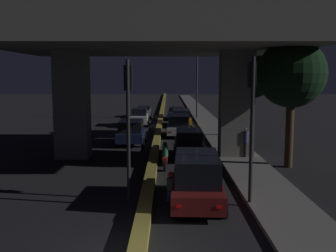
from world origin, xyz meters
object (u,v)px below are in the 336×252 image
(traffic_light_left_of_median, at_px, (128,108))
(motorcycle_red_filtering_mid, at_px, (165,157))
(traffic_light_right_of_median, at_px, (251,106))
(motorcycle_blue_filtering_near, at_px, (171,192))
(car_white_second_oncoming, at_px, (139,117))
(car_silver_third, at_px, (178,125))
(car_taxi_yellow_fourth, at_px, (181,117))
(car_dark_red_lead, at_px, (197,179))
(street_lamp, at_px, (194,75))
(car_silver_third_oncoming, at_px, (143,111))
(car_dark_blue_lead_oncoming, at_px, (131,131))
(car_dark_blue_fifth, at_px, (176,113))
(pedestrian_on_sidewalk, at_px, (245,142))
(car_black_second, at_px, (188,143))

(traffic_light_left_of_median, height_order, motorcycle_red_filtering_mid, traffic_light_left_of_median)
(traffic_light_right_of_median, distance_m, motorcycle_blue_filtering_near, 4.47)
(traffic_light_right_of_median, height_order, motorcycle_blue_filtering_near, traffic_light_right_of_median)
(car_white_second_oncoming, bearing_deg, traffic_light_left_of_median, 1.90)
(car_silver_third, distance_m, car_taxi_yellow_fourth, 6.96)
(traffic_light_left_of_median, bearing_deg, car_dark_red_lead, 4.61)
(street_lamp, bearing_deg, motorcycle_blue_filtering_near, -95.49)
(traffic_light_right_of_median, bearing_deg, car_white_second_oncoming, 103.75)
(traffic_light_right_of_median, height_order, car_white_second_oncoming, traffic_light_right_of_median)
(car_silver_third, xyz_separation_m, car_silver_third_oncoming, (-3.88, 15.53, -0.23))
(car_dark_blue_lead_oncoming, bearing_deg, traffic_light_left_of_median, 4.66)
(car_white_second_oncoming, height_order, motorcycle_blue_filtering_near, car_white_second_oncoming)
(car_dark_blue_fifth, bearing_deg, car_silver_third_oncoming, 59.66)
(traffic_light_left_of_median, distance_m, traffic_light_right_of_median, 4.65)
(car_dark_blue_lead_oncoming, xyz_separation_m, car_white_second_oncoming, (-0.18, 10.74, -0.01))
(car_dark_red_lead, xyz_separation_m, car_white_second_oncoming, (-4.02, 24.46, -0.08))
(pedestrian_on_sidewalk, bearing_deg, car_dark_blue_fifth, 99.27)
(traffic_light_right_of_median, distance_m, motorcycle_red_filtering_mid, 7.66)
(pedestrian_on_sidewalk, bearing_deg, car_white_second_oncoming, 114.85)
(car_dark_blue_fifth, height_order, motorcycle_blue_filtering_near, car_dark_blue_fifth)
(car_dark_red_lead, bearing_deg, car_silver_third_oncoming, 9.64)
(car_silver_third, xyz_separation_m, car_taxi_yellow_fourth, (0.45, 6.95, -0.06))
(motorcycle_blue_filtering_near, bearing_deg, car_silver_third, 0.70)
(traffic_light_right_of_median, bearing_deg, car_dark_blue_fifth, 94.04)
(street_lamp, relative_size, pedestrian_on_sidewalk, 4.81)
(traffic_light_left_of_median, bearing_deg, pedestrian_on_sidewalk, 54.02)
(car_black_second, xyz_separation_m, motorcycle_red_filtering_mid, (-1.44, -3.00, -0.26))
(car_taxi_yellow_fourth, xyz_separation_m, pedestrian_on_sidewalk, (3.30, -16.31, 0.20))
(car_dark_blue_fifth, height_order, car_dark_blue_lead_oncoming, car_dark_blue_lead_oncoming)
(street_lamp, xyz_separation_m, motorcycle_blue_filtering_near, (-2.99, -31.14, -4.49))
(car_silver_third_oncoming, bearing_deg, motorcycle_red_filtering_mid, 3.65)
(pedestrian_on_sidewalk, bearing_deg, car_taxi_yellow_fourth, 101.43)
(car_silver_third, relative_size, car_taxi_yellow_fourth, 0.89)
(traffic_light_left_of_median, distance_m, car_silver_third, 18.19)
(traffic_light_right_of_median, relative_size, motorcycle_red_filtering_mid, 3.19)
(traffic_light_left_of_median, distance_m, street_lamp, 31.30)
(traffic_light_left_of_median, relative_size, car_dark_red_lead, 1.19)
(car_dark_red_lead, distance_m, car_black_second, 8.90)
(car_silver_third, relative_size, pedestrian_on_sidewalk, 2.29)
(street_lamp, bearing_deg, car_white_second_oncoming, -133.78)
(car_dark_blue_lead_oncoming, height_order, pedestrian_on_sidewalk, pedestrian_on_sidewalk)
(traffic_light_left_of_median, distance_m, car_white_second_oncoming, 24.88)
(traffic_light_left_of_median, xyz_separation_m, car_dark_blue_lead_oncoming, (-1.21, 13.93, -2.85))
(street_lamp, bearing_deg, car_dark_blue_lead_oncoming, -108.88)
(car_black_second, distance_m, car_white_second_oncoming, 16.12)
(car_dark_blue_fifth, distance_m, car_white_second_oncoming, 7.28)
(car_silver_third, bearing_deg, motorcycle_blue_filtering_near, 178.78)
(motorcycle_blue_filtering_near, bearing_deg, car_dark_blue_fifth, 1.54)
(street_lamp, xyz_separation_m, car_taxi_yellow_fourth, (-1.77, -6.17, -4.21))
(traffic_light_left_of_median, xyz_separation_m, car_dark_blue_fifth, (2.47, 30.84, -3.05))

